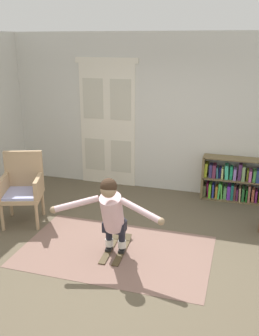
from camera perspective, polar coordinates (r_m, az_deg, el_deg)
The scene contains 8 objects.
ground_plane at distance 5.24m, azimuth -1.43°, elevation -13.03°, with size 7.20×7.20×0.00m, color brown.
back_wall at distance 7.10m, azimuth 5.11°, elevation 8.01°, with size 6.00×0.10×2.90m, color silver.
double_door at distance 7.38m, azimuth -3.32°, elevation 6.72°, with size 1.22×0.05×2.45m.
rug at distance 5.35m, azimuth -2.09°, elevation -12.31°, with size 2.58×1.59×0.01m, color #826256.
bookshelf at distance 7.05m, azimuth 17.56°, elevation -2.18°, with size 1.71×0.30×0.79m.
wicker_chair at distance 6.18m, azimuth -15.77°, elevation -2.65°, with size 0.76×0.76×1.10m.
skis_pair at distance 5.36m, azimuth -2.01°, elevation -11.98°, with size 0.31×0.78×0.07m.
person_skier at distance 4.90m, azimuth -2.67°, elevation -6.52°, with size 1.45×0.61×1.09m.
Camera 1 is at (1.41, -4.23, 2.76)m, focal length 40.67 mm.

